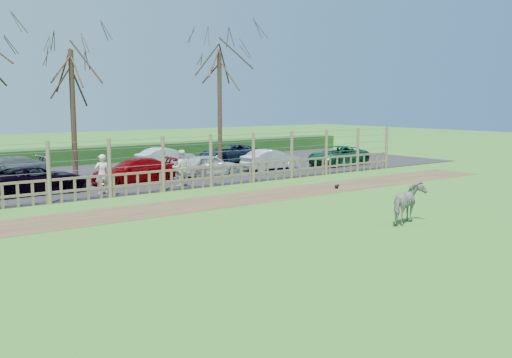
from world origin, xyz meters
TOP-DOWN VIEW (x-y plane):
  - ground at (0.00, 0.00)m, footprint 120.00×120.00m
  - dirt_strip at (0.00, 4.50)m, footprint 34.00×2.80m
  - asphalt at (0.00, 14.50)m, footprint 44.00×13.00m
  - hedge at (0.00, 21.50)m, footprint 46.00×2.00m
  - fence at (0.00, 8.00)m, footprint 30.16×0.16m
  - tree_mid at (-2.00, 13.50)m, footprint 4.80×4.80m
  - tree_right at (7.00, 14.00)m, footprint 4.80×4.80m
  - zebra at (3.30, -2.81)m, footprint 1.76×1.22m
  - visitor_a at (-2.49, 8.86)m, footprint 0.66×0.46m
  - visitor_b at (1.36, 8.80)m, footprint 0.99×0.87m
  - crow at (6.85, 4.03)m, footprint 0.25×0.19m
  - car_2 at (-4.65, 10.81)m, footprint 4.32×2.00m
  - car_3 at (0.07, 11.23)m, footprint 4.25×2.00m
  - car_4 at (4.27, 10.96)m, footprint 3.53×1.45m
  - car_5 at (8.80, 11.33)m, footprint 3.66×1.32m
  - car_6 at (13.70, 10.78)m, footprint 4.42×2.23m
  - car_9 at (-4.78, 15.86)m, footprint 4.22×1.91m
  - car_11 at (4.53, 16.26)m, footprint 3.66×1.33m
  - car_12 at (9.08, 16.05)m, footprint 4.40×2.19m

SIDE VIEW (x-z plane):
  - ground at x=0.00m, z-range 0.00..0.00m
  - dirt_strip at x=0.00m, z-range 0.00..0.01m
  - asphalt at x=0.00m, z-range 0.00..0.04m
  - crow at x=6.85m, z-range 0.00..0.20m
  - hedge at x=0.00m, z-range 0.00..1.10m
  - car_2 at x=-4.65m, z-range 0.04..1.24m
  - car_3 at x=0.07m, z-range 0.04..1.24m
  - car_4 at x=4.27m, z-range 0.04..1.24m
  - car_5 at x=8.80m, z-range 0.04..1.24m
  - car_6 at x=13.70m, z-range 0.04..1.24m
  - car_9 at x=-4.78m, z-range 0.04..1.24m
  - car_11 at x=4.53m, z-range 0.04..1.24m
  - car_12 at x=9.08m, z-range 0.04..1.24m
  - zebra at x=3.30m, z-range 0.00..1.36m
  - fence at x=0.00m, z-range -0.45..2.05m
  - visitor_a at x=-2.49m, z-range 0.04..1.76m
  - visitor_b at x=1.36m, z-range 0.04..1.76m
  - tree_mid at x=-2.00m, z-range 1.45..8.28m
  - tree_right at x=7.00m, z-range 1.57..8.92m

